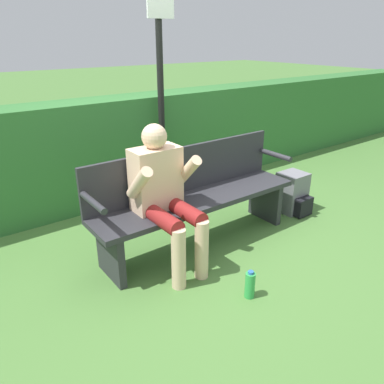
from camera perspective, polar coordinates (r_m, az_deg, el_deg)
ground_plane at (r=3.53m, az=0.99°, el=-7.82°), size 40.00×40.00×0.00m
hedge_back at (r=4.45m, az=-10.60°, el=6.58°), size 12.00×0.48×1.16m
park_bench at (r=3.36m, az=0.36°, el=-0.42°), size 1.99×0.45×0.89m
person_seated at (r=2.97m, az=-4.30°, el=0.09°), size 0.53×0.63×1.17m
backpack at (r=4.21m, az=15.11°, el=-0.24°), size 0.28×0.35×0.44m
water_bottle at (r=2.86m, az=8.82°, el=-13.80°), size 0.08×0.08×0.22m
signpost at (r=4.17m, az=-4.75°, el=15.36°), size 0.30×0.09×2.25m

